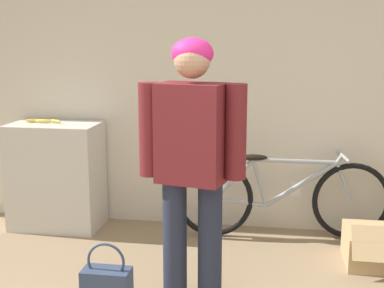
% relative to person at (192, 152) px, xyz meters
% --- Properties ---
extents(wall_back, '(8.00, 0.07, 2.60)m').
position_rel_person_xyz_m(wall_back, '(0.11, 1.44, 0.35)').
color(wall_back, beige).
rests_on(wall_back, ground_plane).
extents(side_shelf, '(0.74, 0.46, 0.90)m').
position_rel_person_xyz_m(side_shelf, '(-1.35, 1.16, -0.50)').
color(side_shelf, beige).
rests_on(side_shelf, ground_plane).
extents(person, '(0.63, 0.33, 1.60)m').
position_rel_person_xyz_m(person, '(0.00, 0.00, 0.00)').
color(person, '#23283D').
rests_on(person, ground_plane).
extents(bicycle, '(1.72, 0.46, 0.70)m').
position_rel_person_xyz_m(bicycle, '(0.55, 1.20, -0.61)').
color(bicycle, black).
rests_on(bicycle, ground_plane).
extents(banana, '(0.33, 0.09, 0.03)m').
position_rel_person_xyz_m(banana, '(-1.46, 1.19, -0.04)').
color(banana, '#EAD64C').
rests_on(banana, side_shelf).
extents(handbag, '(0.29, 0.16, 0.40)m').
position_rel_person_xyz_m(handbag, '(-0.51, -0.11, -0.82)').
color(handbag, '#334260').
rests_on(handbag, ground_plane).
extents(cardboard_box, '(0.51, 0.55, 0.34)m').
position_rel_person_xyz_m(cardboard_box, '(1.25, 0.78, -0.83)').
color(cardboard_box, tan).
rests_on(cardboard_box, ground_plane).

